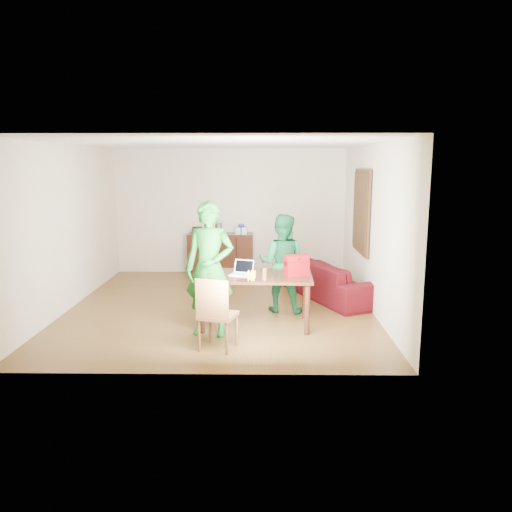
{
  "coord_description": "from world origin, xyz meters",
  "views": [
    {
      "loc": [
        0.72,
        -8.13,
        2.39
      ],
      "look_at": [
        0.61,
        -0.77,
        1.02
      ],
      "focal_mm": 35.0,
      "sensor_mm": 36.0,
      "label": 1
    }
  ],
  "objects_px": {
    "red_bag": "(296,267)",
    "sofa": "(331,279)",
    "person_near": "(210,269)",
    "person_far": "(282,263)",
    "table": "(256,281)",
    "bottle": "(264,273)",
    "chair": "(218,328)",
    "laptop": "(241,272)"
  },
  "relations": [
    {
      "from": "chair",
      "to": "person_near",
      "type": "height_order",
      "value": "person_near"
    },
    {
      "from": "person_near",
      "to": "laptop",
      "type": "distance_m",
      "value": 0.57
    },
    {
      "from": "table",
      "to": "sofa",
      "type": "bearing_deg",
      "value": 52.75
    },
    {
      "from": "bottle",
      "to": "red_bag",
      "type": "relative_size",
      "value": 0.58
    },
    {
      "from": "sofa",
      "to": "person_far",
      "type": "bearing_deg",
      "value": 108.65
    },
    {
      "from": "laptop",
      "to": "table",
      "type": "bearing_deg",
      "value": 27.84
    },
    {
      "from": "red_bag",
      "to": "sofa",
      "type": "distance_m",
      "value": 1.9
    },
    {
      "from": "person_far",
      "to": "laptop",
      "type": "bearing_deg",
      "value": 64.82
    },
    {
      "from": "person_far",
      "to": "red_bag",
      "type": "xyz_separation_m",
      "value": [
        0.18,
        -0.79,
        0.1
      ]
    },
    {
      "from": "table",
      "to": "chair",
      "type": "bearing_deg",
      "value": -113.93
    },
    {
      "from": "chair",
      "to": "sofa",
      "type": "xyz_separation_m",
      "value": [
        1.82,
        2.6,
        0.05
      ]
    },
    {
      "from": "table",
      "to": "bottle",
      "type": "height_order",
      "value": "bottle"
    },
    {
      "from": "person_near",
      "to": "bottle",
      "type": "distance_m",
      "value": 0.77
    },
    {
      "from": "laptop",
      "to": "sofa",
      "type": "height_order",
      "value": "laptop"
    },
    {
      "from": "chair",
      "to": "sofa",
      "type": "relative_size",
      "value": 0.42
    },
    {
      "from": "person_far",
      "to": "sofa",
      "type": "relative_size",
      "value": 0.7
    },
    {
      "from": "sofa",
      "to": "person_near",
      "type": "bearing_deg",
      "value": 111.45
    },
    {
      "from": "laptop",
      "to": "person_far",
      "type": "bearing_deg",
      "value": 70.65
    },
    {
      "from": "red_bag",
      "to": "sofa",
      "type": "height_order",
      "value": "red_bag"
    },
    {
      "from": "table",
      "to": "sofa",
      "type": "distance_m",
      "value": 2.13
    },
    {
      "from": "chair",
      "to": "bottle",
      "type": "distance_m",
      "value": 1.07
    },
    {
      "from": "table",
      "to": "laptop",
      "type": "height_order",
      "value": "laptop"
    },
    {
      "from": "person_near",
      "to": "person_far",
      "type": "relative_size",
      "value": 1.19
    },
    {
      "from": "person_far",
      "to": "person_near",
      "type": "bearing_deg",
      "value": 61.27
    },
    {
      "from": "person_far",
      "to": "laptop",
      "type": "xyz_separation_m",
      "value": [
        -0.63,
        -0.8,
        0.02
      ]
    },
    {
      "from": "chair",
      "to": "red_bag",
      "type": "bearing_deg",
      "value": 58.89
    },
    {
      "from": "person_far",
      "to": "laptop",
      "type": "distance_m",
      "value": 1.02
    },
    {
      "from": "person_near",
      "to": "red_bag",
      "type": "xyz_separation_m",
      "value": [
        1.23,
        0.37,
        -0.05
      ]
    },
    {
      "from": "person_near",
      "to": "sofa",
      "type": "xyz_separation_m",
      "value": [
        1.97,
        2.03,
        -0.61
      ]
    },
    {
      "from": "chair",
      "to": "laptop",
      "type": "distance_m",
      "value": 1.12
    },
    {
      "from": "chair",
      "to": "laptop",
      "type": "bearing_deg",
      "value": 92.13
    },
    {
      "from": "chair",
      "to": "person_far",
      "type": "distance_m",
      "value": 2.02
    },
    {
      "from": "table",
      "to": "bottle",
      "type": "bearing_deg",
      "value": -66.33
    },
    {
      "from": "chair",
      "to": "person_far",
      "type": "bearing_deg",
      "value": 80.38
    },
    {
      "from": "person_far",
      "to": "red_bag",
      "type": "relative_size",
      "value": 4.71
    },
    {
      "from": "person_near",
      "to": "red_bag",
      "type": "height_order",
      "value": "person_near"
    },
    {
      "from": "red_bag",
      "to": "sofa",
      "type": "bearing_deg",
      "value": 46.79
    },
    {
      "from": "laptop",
      "to": "person_near",
      "type": "bearing_deg",
      "value": -119.43
    },
    {
      "from": "person_near",
      "to": "red_bag",
      "type": "bearing_deg",
      "value": 26.28
    },
    {
      "from": "laptop",
      "to": "bottle",
      "type": "height_order",
      "value": "laptop"
    },
    {
      "from": "chair",
      "to": "red_bag",
      "type": "relative_size",
      "value": 2.87
    },
    {
      "from": "chair",
      "to": "bottle",
      "type": "relative_size",
      "value": 4.96
    }
  ]
}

